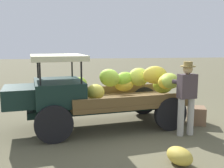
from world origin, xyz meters
name	(u,v)px	position (x,y,z in m)	size (l,w,h in m)	color
ground_plane	(120,122)	(0.00, 0.00, 0.00)	(60.00, 60.00, 0.00)	brown
truck	(96,92)	(0.67, 0.28, 0.91)	(4.62, 2.33, 1.85)	black
farmer	(187,94)	(-1.34, 1.20, 0.98)	(0.52, 0.48, 1.72)	#B2AFA7
wooden_crate	(196,115)	(-2.00, 0.40, 0.23)	(0.48, 0.44, 0.45)	#846248
loose_banana_bunch	(179,156)	(-0.62, 2.62, 0.16)	(0.55, 0.36, 0.31)	gold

